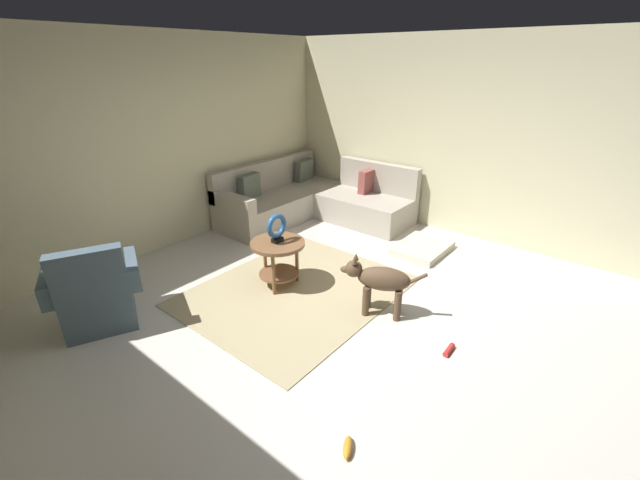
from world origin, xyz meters
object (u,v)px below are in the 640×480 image
object	(u,v)px
sectional_couch	(312,201)
dog_toy_bone	(348,447)
dog_bed_mat	(422,248)
torus_sculpture	(277,227)
dog_toy_ball	(396,310)
armchair	(97,296)
dog	(379,281)
side_table	(278,252)
dog_toy_rope	(449,350)

from	to	relation	value
sectional_couch	dog_toy_bone	size ratio (longest dim) A/B	12.50
dog_bed_mat	torus_sculpture	bearing A→B (deg)	154.93
torus_sculpture	dog_toy_ball	world-z (taller)	torus_sculpture
armchair	dog	world-z (taller)	armchair
sectional_couch	armchair	xyz separation A→B (m)	(-3.48, -0.27, 0.03)
side_table	dog_toy_ball	world-z (taller)	side_table
sectional_couch	dog_toy_ball	size ratio (longest dim) A/B	32.03
torus_sculpture	dog_bed_mat	distance (m)	2.14
armchair	dog_toy_bone	xyz separation A→B (m)	(0.36, -2.66, -0.29)
armchair	side_table	world-z (taller)	armchair
sectional_couch	dog_bed_mat	size ratio (longest dim) A/B	2.81
dog_toy_bone	torus_sculpture	bearing A→B (deg)	55.84
side_table	torus_sculpture	world-z (taller)	torus_sculpture
armchair	dog_toy_bone	size ratio (longest dim) A/B	5.42
sectional_couch	dog_toy_bone	bearing A→B (deg)	-136.77
dog_toy_ball	sectional_couch	bearing A→B (deg)	57.76
sectional_couch	dog_toy_ball	xyz separation A→B (m)	(-1.51, -2.39, -0.26)
dog_bed_mat	dog_toy_ball	world-z (taller)	dog_bed_mat
sectional_couch	dog_toy_rope	bearing A→B (deg)	-119.89
dog_toy_bone	dog_bed_mat	bearing A→B (deg)	17.81
armchair	dog_toy_ball	size ratio (longest dim) A/B	13.89
dog_toy_ball	dog_bed_mat	bearing A→B (deg)	16.85
side_table	dog_toy_ball	distance (m)	1.41
dog_toy_rope	dog_toy_bone	distance (m)	1.37
dog	dog_toy_rope	size ratio (longest dim) A/B	4.64
dog_toy_bone	dog_toy_rope	bearing A→B (deg)	-4.98
torus_sculpture	dog_bed_mat	world-z (taller)	torus_sculpture
dog_toy_ball	dog_toy_rope	bearing A→B (deg)	-110.47
dog	dog_toy_bone	world-z (taller)	dog
dog_toy_ball	dog_toy_bone	bearing A→B (deg)	-161.31
dog_bed_mat	dog_toy_rope	bearing A→B (deg)	-147.31
dog_bed_mat	dog_toy_ball	size ratio (longest dim) A/B	11.39
sectional_couch	torus_sculpture	size ratio (longest dim) A/B	6.90
dog_toy_ball	dog	bearing A→B (deg)	131.06
sectional_couch	dog_toy_ball	world-z (taller)	sectional_couch
sectional_couch	dog_toy_rope	xyz separation A→B (m)	(-1.75, -3.05, -0.27)
dog	dog_bed_mat	bearing A→B (deg)	-14.02
dog	dog_toy_rope	distance (m)	0.89
dog_toy_bone	armchair	bearing A→B (deg)	97.73
sectional_couch	dog_toy_rope	world-z (taller)	sectional_couch
torus_sculpture	dog	world-z (taller)	torus_sculpture
dog	dog_toy_rope	bearing A→B (deg)	-123.07
armchair	dog_toy_rope	size ratio (longest dim) A/B	5.71
dog_toy_ball	dog_toy_bone	world-z (taller)	dog_toy_ball
side_table	dog_bed_mat	bearing A→B (deg)	-25.07
dog_toy_rope	torus_sculpture	bearing A→B (deg)	92.98
torus_sculpture	dog_bed_mat	size ratio (longest dim) A/B	0.41
side_table	dog_toy_rope	bearing A→B (deg)	-87.02
sectional_couch	dog_bed_mat	distance (m)	1.95
side_table	dog_toy_ball	xyz separation A→B (m)	(0.35, -1.32, -0.38)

